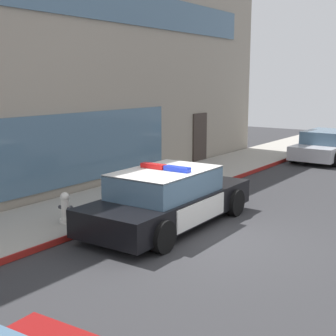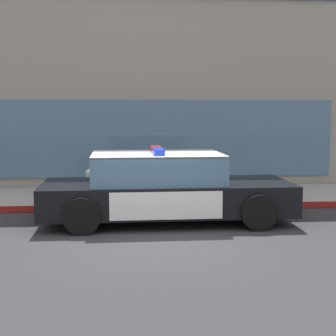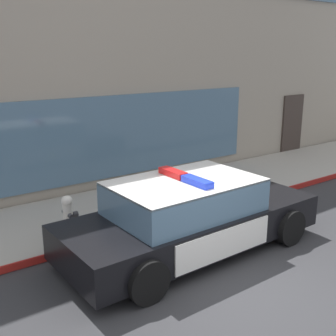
% 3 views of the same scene
% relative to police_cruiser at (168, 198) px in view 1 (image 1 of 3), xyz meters
% --- Properties ---
extents(ground, '(48.00, 48.00, 0.00)m').
position_rel_police_cruiser_xyz_m(ground, '(-0.35, -1.42, -0.68)').
color(ground, '#303033').
extents(sidewalk, '(48.00, 2.70, 0.15)m').
position_rel_police_cruiser_xyz_m(sidewalk, '(-0.35, 2.49, -0.60)').
color(sidewalk, '#A39E93').
rests_on(sidewalk, ground).
extents(curb_red_paint, '(28.80, 0.04, 0.14)m').
position_rel_police_cruiser_xyz_m(curb_red_paint, '(-0.35, 1.12, -0.60)').
color(curb_red_paint, maroon).
rests_on(curb_red_paint, ground).
extents(police_cruiser, '(4.96, 2.15, 1.49)m').
position_rel_police_cruiser_xyz_m(police_cruiser, '(0.00, 0.00, 0.00)').
color(police_cruiser, black).
rests_on(police_cruiser, ground).
extents(fire_hydrant, '(0.34, 0.39, 0.73)m').
position_rel_police_cruiser_xyz_m(fire_hydrant, '(-1.58, 1.82, -0.18)').
color(fire_hydrant, silver).
rests_on(fire_hydrant, sidewalk).
extents(car_down_street, '(4.50, 2.03, 1.29)m').
position_rel_police_cruiser_xyz_m(car_down_street, '(11.71, -0.11, -0.05)').
color(car_down_street, '#B7B7BC').
rests_on(car_down_street, ground).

